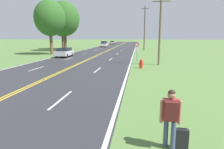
{
  "coord_description": "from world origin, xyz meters",
  "views": [
    {
      "loc": [
        6.83,
        -1.67,
        3.12
      ],
      "look_at": [
        5.5,
        8.36,
        1.19
      ],
      "focal_mm": 32.0,
      "sensor_mm": 36.0,
      "label": 1
    }
  ],
  "objects": [
    {
      "name": "fire_hydrant",
      "position": [
        7.12,
        18.28,
        0.46
      ],
      "size": [
        0.49,
        0.33,
        0.9
      ],
      "color": "red",
      "rests_on": "ground"
    },
    {
      "name": "tree_left_verge",
      "position": [
        -8.32,
        31.82,
        6.18
      ],
      "size": [
        5.27,
        5.27,
        9.23
      ],
      "color": "brown",
      "rests_on": "ground"
    },
    {
      "name": "traffic_sign",
      "position": [
        6.62,
        23.63,
        1.87
      ],
      "size": [
        0.6,
        0.1,
        2.48
      ],
      "color": "gray",
      "rests_on": "ground"
    },
    {
      "name": "car_white_van_mid_near",
      "position": [
        -3.41,
        57.97,
        0.9
      ],
      "size": [
        1.75,
        4.25,
        1.73
      ],
      "rotation": [
        0.0,
        0.0,
        1.58
      ],
      "color": "black",
      "rests_on": "ground"
    },
    {
      "name": "car_silver_hatchback_approaching",
      "position": [
        -4.46,
        27.77,
        0.76
      ],
      "size": [
        1.81,
        3.82,
        1.41
      ],
      "rotation": [
        0.0,
        0.0,
        1.58
      ],
      "color": "black",
      "rests_on": "ground"
    },
    {
      "name": "tree_mid_treeline",
      "position": [
        -12.26,
        47.38,
        5.93
      ],
      "size": [
        5.03,
        5.03,
        8.86
      ],
      "color": "#473828",
      "rests_on": "ground"
    },
    {
      "name": "suitcase",
      "position": [
        8.07,
        3.65,
        0.3
      ],
      "size": [
        0.39,
        0.17,
        0.65
      ],
      "rotation": [
        0.0,
        0.0,
        1.5
      ],
      "color": "black",
      "rests_on": "ground"
    },
    {
      "name": "utility_pole_midground",
      "position": [
        9.07,
        20.75,
        3.82
      ],
      "size": [
        1.8,
        0.24,
        7.34
      ],
      "color": "brown",
      "rests_on": "ground"
    },
    {
      "name": "hitchhiker_person",
      "position": [
        7.75,
        3.64,
        1.05
      ],
      "size": [
        0.58,
        0.43,
        1.71
      ],
      "rotation": [
        0.0,
        0.0,
        1.5
      ],
      "color": "#475175",
      "rests_on": "ground"
    },
    {
      "name": "utility_pole_far",
      "position": [
        8.04,
        44.31,
        5.01
      ],
      "size": [
        1.8,
        0.24,
        9.7
      ],
      "color": "brown",
      "rests_on": "ground"
    },
    {
      "name": "car_champagne_sedan_mid_far",
      "position": [
        -3.87,
        80.28,
        0.72
      ],
      "size": [
        1.83,
        4.51,
        1.34
      ],
      "rotation": [
        0.0,
        0.0,
        1.59
      ],
      "color": "black",
      "rests_on": "ground"
    },
    {
      "name": "tree_behind_sign",
      "position": [
        -9.12,
        40.84,
        6.84
      ],
      "size": [
        6.42,
        6.42,
        10.56
      ],
      "color": "brown",
      "rests_on": "ground"
    }
  ]
}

